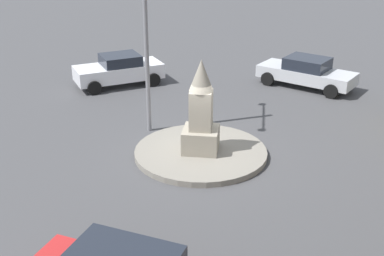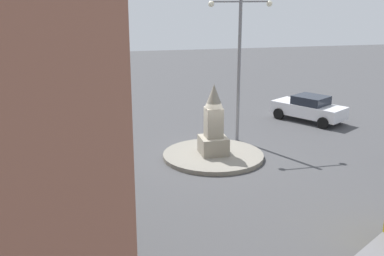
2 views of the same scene
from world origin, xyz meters
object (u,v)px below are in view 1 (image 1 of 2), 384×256
monument (201,114)px  car_white_approaching (119,70)px  car_silver_passing (306,72)px  streetlamp (145,15)px

monument → car_white_approaching: 8.43m
monument → car_silver_passing: (7.88, -4.03, -0.76)m
streetlamp → car_silver_passing: size_ratio=1.50×
streetlamp → car_white_approaching: bearing=26.6°
car_silver_passing → car_white_approaching: bearing=96.1°
car_white_approaching → car_silver_passing: car_white_approaching is taller
monument → car_white_approaching: (6.94, 4.73, -0.72)m
car_white_approaching → monument: bearing=-145.7°
streetlamp → car_white_approaching: size_ratio=1.64×
monument → car_white_approaching: bearing=34.3°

